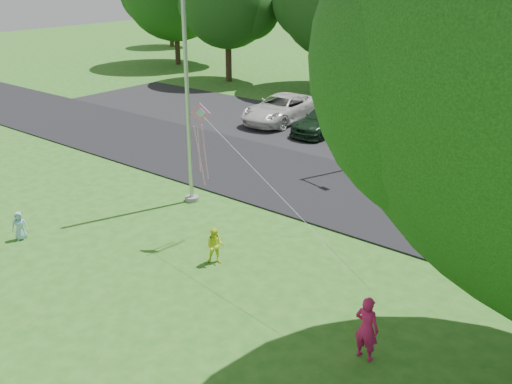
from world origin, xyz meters
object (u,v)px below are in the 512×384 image
Objects in this scene: woman at (367,328)px; kite at (204,131)px; trash_can at (445,172)px; street_lamp at (358,95)px; child_yellow at (215,246)px; child_blue at (19,226)px; flagpole at (187,86)px.

woman is 0.22× the size of kite.
trash_can is at bearing -77.24° from woman.
kite reaches higher than trash_can.
street_lamp is 12.20m from woman.
trash_can is 0.86× the size of child_yellow.
child_yellow is 3.33m from kite.
child_yellow is 1.18× the size of child_blue.
kite is (-1.19, 0.93, 2.96)m from child_yellow.
woman is (6.14, -10.25, -2.45)m from street_lamp.
woman reaches higher than child_blue.
kite reaches higher than child_yellow.
flagpole is 10.64× the size of trash_can.
flagpole is 10.55m from woman.
woman reaches higher than trash_can.
trash_can is at bearing 48.87° from flagpole.
woman is at bearing -23.36° from flagpole.
street_lamp is at bearing 64.31° from flagpole.
child_blue is (-1.96, -5.54, -3.70)m from flagpole.
trash_can is at bearing 32.08° from street_lamp.
street_lamp is 4.51m from trash_can.
trash_can is 1.02× the size of child_blue.
woman is at bearing -47.85° from child_blue.
child_yellow is (-2.66, -10.26, 0.07)m from trash_can.
street_lamp reaches higher than trash_can.
flagpole is 1.87× the size of street_lamp.
woman is 7.40m from kite.
flagpole is at bearing 14.58° from child_blue.
street_lamp is 3.52× the size of woman.
flagpole is 10.81× the size of child_blue.
trash_can is 11.67m from woman.
flagpole is at bearing 113.75° from kite.
flagpole reaches higher than woman.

